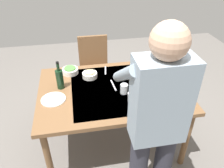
{
  "coord_description": "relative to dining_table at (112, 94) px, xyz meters",
  "views": [
    {
      "loc": [
        0.33,
        1.82,
        2.04
      ],
      "look_at": [
        0.0,
        0.0,
        0.8
      ],
      "focal_mm": 35.71,
      "sensor_mm": 36.0,
      "label": 1
    }
  ],
  "objects": [
    {
      "name": "wine_bottle",
      "position": [
        0.51,
        -0.1,
        0.18
      ],
      "size": [
        0.07,
        0.07,
        0.3
      ],
      "color": "black",
      "rests_on": "dining_table"
    },
    {
      "name": "person_server",
      "position": [
        -0.16,
        0.79,
        0.29
      ],
      "size": [
        0.42,
        0.61,
        1.69
      ],
      "color": "#2D2D38",
      "rests_on": "ground_plane"
    },
    {
      "name": "water_cup_far_right",
      "position": [
        -0.14,
        0.23,
        0.11
      ],
      "size": [
        0.07,
        0.07,
        0.09
      ],
      "primitive_type": "cylinder",
      "color": "silver",
      "rests_on": "dining_table"
    },
    {
      "name": "dining_table",
      "position": [
        0.0,
        0.0,
        0.0
      ],
      "size": [
        1.47,
        1.05,
        0.75
      ],
      "color": "brown",
      "rests_on": "ground_plane"
    },
    {
      "name": "water_cup_far_left",
      "position": [
        -0.21,
        0.39,
        0.12
      ],
      "size": [
        0.06,
        0.06,
        0.1
      ],
      "primitive_type": "cylinder",
      "color": "silver",
      "rests_on": "dining_table"
    },
    {
      "name": "ground_plane",
      "position": [
        0.0,
        0.0,
        -0.68
      ],
      "size": [
        6.0,
        6.0,
        0.0
      ],
      "primitive_type": "plane",
      "color": "#66605B"
    },
    {
      "name": "side_bowl_bread",
      "position": [
        0.2,
        -0.25,
        0.1
      ],
      "size": [
        0.16,
        0.16,
        0.07
      ],
      "color": "white",
      "rests_on": "dining_table"
    },
    {
      "name": "dinner_plate_near",
      "position": [
        0.58,
        0.09,
        0.08
      ],
      "size": [
        0.23,
        0.23,
        0.01
      ],
      "primitive_type": "cylinder",
      "color": "white",
      "rests_on": "dining_table"
    },
    {
      "name": "serving_bowl_pasta",
      "position": [
        -0.4,
        -0.11,
        0.1
      ],
      "size": [
        0.3,
        0.3,
        0.07
      ],
      "color": "white",
      "rests_on": "dining_table"
    },
    {
      "name": "water_cup_near_left",
      "position": [
        -0.54,
        -0.39,
        0.12
      ],
      "size": [
        0.08,
        0.08,
        0.1
      ],
      "primitive_type": "cylinder",
      "color": "silver",
      "rests_on": "dining_table"
    },
    {
      "name": "wine_glass_right",
      "position": [
        -0.61,
        0.12,
        0.17
      ],
      "size": [
        0.07,
        0.07,
        0.15
      ],
      "color": "white",
      "rests_on": "dining_table"
    },
    {
      "name": "wine_glass_left",
      "position": [
        -0.44,
        0.31,
        0.17
      ],
      "size": [
        0.07,
        0.07,
        0.15
      ],
      "color": "white",
      "rests_on": "dining_table"
    },
    {
      "name": "table_knife",
      "position": [
        -0.02,
        -0.05,
        0.07
      ],
      "size": [
        0.03,
        0.2,
        0.0
      ],
      "primitive_type": "cube",
      "rotation": [
        0.0,
        0.0,
        0.08
      ],
      "color": "silver",
      "rests_on": "dining_table"
    },
    {
      "name": "side_bowl_salad",
      "position": [
        0.41,
        -0.38,
        0.1
      ],
      "size": [
        0.18,
        0.18,
        0.07
      ],
      "color": "white",
      "rests_on": "dining_table"
    },
    {
      "name": "table_fork",
      "position": [
        0.01,
        -0.36,
        0.07
      ],
      "size": [
        0.04,
        0.18,
        0.0
      ],
      "primitive_type": "cube",
      "rotation": [
        0.0,
        0.0,
        -0.16
      ],
      "color": "silver",
      "rests_on": "dining_table"
    },
    {
      "name": "chair_near",
      "position": [
        0.09,
        -0.91,
        -0.15
      ],
      "size": [
        0.4,
        0.4,
        0.91
      ],
      "color": "#523019",
      "rests_on": "ground_plane"
    },
    {
      "name": "water_cup_near_right",
      "position": [
        -0.1,
        0.1,
        0.12
      ],
      "size": [
        0.07,
        0.07,
        0.1
      ],
      "primitive_type": "cylinder",
      "color": "silver",
      "rests_on": "dining_table"
    }
  ]
}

